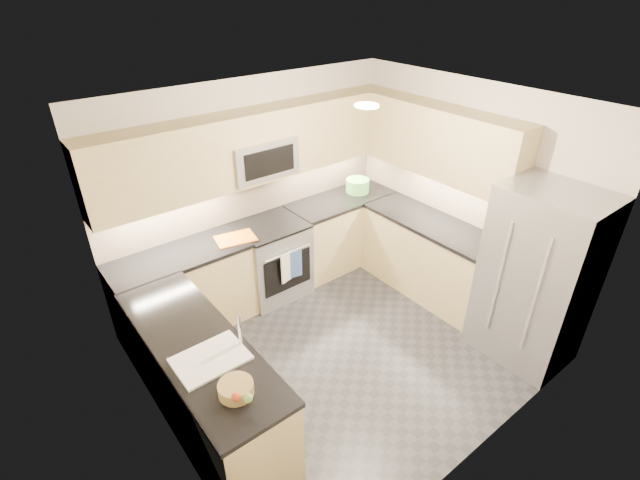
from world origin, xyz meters
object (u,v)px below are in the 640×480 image
(microwave, at_px, (259,157))
(fruit_basket, at_px, (236,389))
(gas_range, at_px, (272,260))
(refrigerator, at_px, (537,278))
(utensil_bowl, at_px, (358,186))
(cutting_board, at_px, (236,238))

(microwave, xyz_separation_m, fruit_basket, (-1.51, -2.04, -0.72))
(gas_range, height_order, refrigerator, refrigerator)
(gas_range, relative_size, refrigerator, 0.51)
(microwave, relative_size, fruit_basket, 3.13)
(fruit_basket, bearing_deg, utensil_bowl, 34.21)
(utensil_bowl, distance_m, cutting_board, 1.86)
(refrigerator, distance_m, fruit_basket, 3.00)
(gas_range, xyz_separation_m, refrigerator, (1.45, -2.43, 0.45))
(gas_range, bearing_deg, fruit_basket, -128.12)
(gas_range, distance_m, refrigerator, 2.86)
(gas_range, distance_m, fruit_basket, 2.50)
(utensil_bowl, height_order, cutting_board, utensil_bowl)
(refrigerator, bearing_deg, utensil_bowl, 91.71)
(refrigerator, relative_size, fruit_basket, 7.41)
(gas_range, xyz_separation_m, fruit_basket, (-1.51, -1.92, 0.53))
(microwave, height_order, refrigerator, microwave)
(gas_range, height_order, cutting_board, cutting_board)
(cutting_board, bearing_deg, microwave, 21.84)
(utensil_bowl, bearing_deg, fruit_basket, -145.79)
(utensil_bowl, relative_size, fruit_basket, 1.24)
(fruit_basket, bearing_deg, microwave, 53.63)
(microwave, bearing_deg, gas_range, -90.00)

